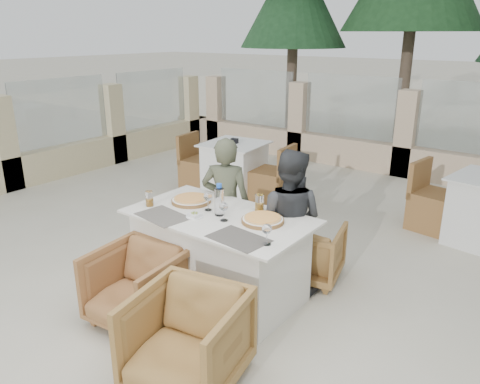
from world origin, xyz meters
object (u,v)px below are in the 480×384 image
Objects in this scene: beer_glass_left at (149,199)px; bg_table_a at (235,169)px; water_bottle at (219,200)px; diner_left at (226,204)px; pizza_left at (191,200)px; pizza_right at (263,220)px; beer_glass_right at (259,203)px; armchair_near_left at (137,286)px; diner_right at (288,221)px; armchair_near_right at (187,340)px; armchair_far_right at (310,251)px; dining_table at (220,256)px; wine_glass_corner at (267,233)px; armchair_far_left at (243,229)px; wine_glass_centre at (208,200)px; wine_glass_near at (224,210)px; olive_dish at (195,215)px.

beer_glass_left is 0.08× the size of bg_table_a.
diner_left is (-0.30, 0.46, -0.25)m from water_bottle.
pizza_left is 0.80m from pizza_right.
pizza_left is 2.33× the size of beer_glass_right.
diner_right reaches higher than armchair_near_left.
armchair_near_right is 1.52m from diner_right.
armchair_far_right is 0.46× the size of diner_right.
dining_table is 1.21× the size of diner_right.
diner_right reaches higher than armchair_near_right.
beer_glass_left is (-0.65, -0.21, -0.07)m from water_bottle.
armchair_near_right reaches higher than armchair_far_right.
armchair_near_right reaches higher than armchair_near_left.
beer_glass_right is at bearing -53.62° from bg_table_a.
diner_right is 2.68m from bg_table_a.
pizza_right is 0.22× the size of bg_table_a.
wine_glass_corner is at bearing -50.66° from beer_glass_right.
armchair_far_left is at bearing 135.82° from pizza_right.
wine_glass_centre is at bearing -63.31° from bg_table_a.
wine_glass_centre is 0.27× the size of armchair_near_left.
pizza_right is 0.59× the size of armchair_far_right.
armchair_far_left is (-0.74, 0.72, -0.53)m from pizza_right.
pizza_left is 0.27× the size of diner_left.
water_bottle is 1.28m from armchair_near_right.
diner_left is (-0.41, 0.54, -0.20)m from wine_glass_near.
water_bottle is 0.48× the size of armchair_far_left.
bg_table_a is (-1.30, 2.98, 0.07)m from armchair_near_left.
armchair_far_right is (-0.16, 1.00, -0.59)m from wine_glass_corner.
olive_dish is at bearing -161.03° from wine_glass_near.
armchair_near_left is at bearing -129.36° from pizza_right.
armchair_near_left is at bearing -111.46° from dining_table.
olive_dish is at bearing 117.37° from armchair_near_right.
water_bottle is 0.60m from diner_left.
armchair_near_left is (-0.13, -0.75, -0.55)m from wine_glass_centre.
dining_table and bg_table_a have the same top height.
wine_glass_centre is at bearing 93.77° from olive_dish.
diner_left is at bearing 122.52° from dining_table.
water_bottle is 0.41× the size of armchair_near_left.
pizza_left is 1.98× the size of wine_glass_near.
wine_glass_near is (0.52, -0.17, 0.07)m from pizza_left.
water_bottle is 1.81× the size of beer_glass_right.
pizza_left is 1.98× the size of wine_glass_corner.
olive_dish is (-0.25, -0.09, -0.07)m from wine_glass_near.
diner_left reaches higher than pizza_left.
water_bottle reaches higher than pizza_right.
dining_table reaches higher than armchair_near_right.
wine_glass_corner is at bearing 119.07° from diner_left.
beer_glass_right is 0.33m from diner_right.
olive_dish is at bearing -42.91° from pizza_left.
armchair_far_left is 0.97× the size of armchair_far_right.
bg_table_a is at bearing 111.53° from armchair_near_right.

